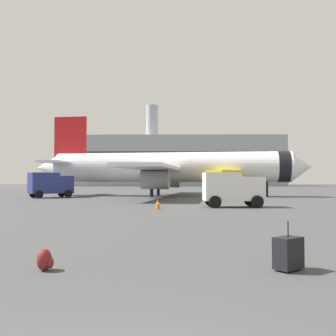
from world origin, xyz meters
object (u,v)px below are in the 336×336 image
Objects in this scene: rolling_suitcase at (288,253)px; traveller_backpack at (45,260)px; fuel_truck at (229,182)px; safety_cone_near at (222,192)px; service_truck at (50,184)px; airplane_at_gate at (169,168)px; safety_cone_mid at (158,204)px; cargo_van at (232,188)px.

traveller_backpack is (-5.42, -0.07, -0.16)m from rolling_suitcase.
fuel_truck is 9.15m from safety_cone_near.
fuel_truck is 12.45× the size of traveller_backpack.
service_truck is 4.71× the size of rolling_suitcase.
airplane_at_gate is 22.20m from safety_cone_mid.
traveller_backpack is (-10.01, -46.31, -0.13)m from safety_cone_near.
fuel_truck reaches higher than traveller_backpack.
airplane_at_gate reaches higher than safety_cone_near.
airplane_at_gate reaches higher than safety_cone_mid.
rolling_suitcase is at bearing -64.58° from service_truck.
cargo_van is (-2.34, -17.18, -0.32)m from fuel_truck.
airplane_at_gate is 7.94× the size of cargo_van.
cargo_van is 9.39× the size of traveller_backpack.
airplane_at_gate is 74.49× the size of traveller_backpack.
airplane_at_gate is at bearing 18.43° from service_truck.
service_truck reaches higher than safety_cone_near.
service_truck reaches higher than rolling_suitcase.
service_truck is at bearing -175.15° from fuel_truck.
safety_cone_mid is at bearing -91.38° from airplane_at_gate.
airplane_at_gate is at bearing 94.42° from rolling_suitcase.
fuel_truck is at bearing 4.85° from service_truck.
airplane_at_gate reaches higher than traveller_backpack.
service_truck is at bearing 115.42° from rolling_suitcase.
rolling_suitcase is (-4.59, -46.23, 0.03)m from safety_cone_near.
airplane_at_gate is 10.43m from safety_cone_near.
safety_cone_mid is (-7.86, -19.15, -1.43)m from fuel_truck.
cargo_van is at bearing -75.95° from airplane_at_gate.
traveller_backpack is at bearing -179.23° from rolling_suitcase.
traveller_backpack is at bearing -93.32° from airplane_at_gate.
safety_cone_near is 0.67× the size of rolling_suitcase.
service_truck reaches higher than traveller_backpack.
safety_cone_near is at bearing 73.77° from safety_cone_mid.
safety_cone_mid is at bearing -106.23° from safety_cone_near.
safety_cone_near is 29.35m from safety_cone_mid.
safety_cone_near reaches higher than safety_cone_mid.
safety_cone_near reaches higher than traveller_backpack.
fuel_truck reaches higher than safety_cone_mid.
safety_cone_near is at bearing 77.81° from traveller_backpack.
fuel_truck is 20.75m from safety_cone_mid.
safety_cone_mid is 18.21m from traveller_backpack.
fuel_truck is at bearing 83.50° from rolling_suitcase.
fuel_truck is at bearing 82.25° from cargo_van.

